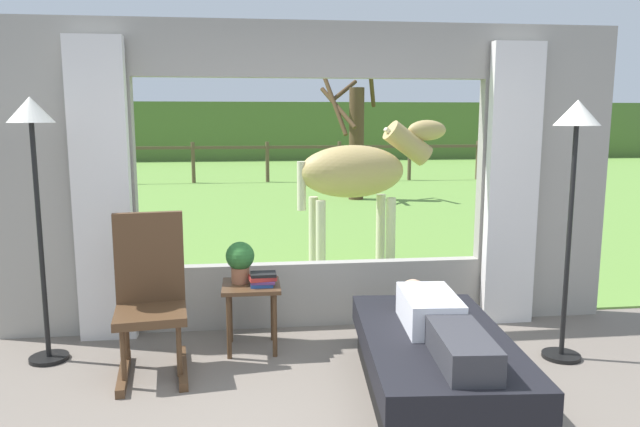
{
  "coord_description": "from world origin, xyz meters",
  "views": [
    {
      "loc": [
        -0.55,
        -2.72,
        1.78
      ],
      "look_at": [
        0.0,
        1.8,
        1.05
      ],
      "focal_mm": 33.62,
      "sensor_mm": 36.0,
      "label": 1
    }
  ],
  "objects_px": {
    "rocking_chair": "(151,295)",
    "floor_lamp_left": "(33,150)",
    "horse": "(359,173)",
    "pasture_tree": "(355,138)",
    "side_table": "(251,296)",
    "floor_lamp_right": "(575,152)",
    "reclining_person": "(439,321)",
    "book_stack": "(263,279)",
    "potted_plant": "(240,259)",
    "recliner_sofa": "(435,364)"
  },
  "relations": [
    {
      "from": "horse",
      "to": "book_stack",
      "type": "bearing_deg",
      "value": -35.18
    },
    {
      "from": "reclining_person",
      "to": "pasture_tree",
      "type": "xyz_separation_m",
      "value": [
        1.13,
        9.24,
        0.82
      ]
    },
    {
      "from": "side_table",
      "to": "floor_lamp_left",
      "type": "distance_m",
      "value": 1.88
    },
    {
      "from": "side_table",
      "to": "floor_lamp_right",
      "type": "bearing_deg",
      "value": -11.2
    },
    {
      "from": "rocking_chair",
      "to": "floor_lamp_left",
      "type": "bearing_deg",
      "value": 155.18
    },
    {
      "from": "reclining_person",
      "to": "floor_lamp_right",
      "type": "relative_size",
      "value": 0.75
    },
    {
      "from": "pasture_tree",
      "to": "reclining_person",
      "type": "bearing_deg",
      "value": -96.95
    },
    {
      "from": "pasture_tree",
      "to": "floor_lamp_left",
      "type": "bearing_deg",
      "value": -114.59
    },
    {
      "from": "recliner_sofa",
      "to": "pasture_tree",
      "type": "bearing_deg",
      "value": 87.54
    },
    {
      "from": "book_stack",
      "to": "floor_lamp_left",
      "type": "bearing_deg",
      "value": 179.21
    },
    {
      "from": "side_table",
      "to": "book_stack",
      "type": "bearing_deg",
      "value": -33.1
    },
    {
      "from": "reclining_person",
      "to": "floor_lamp_left",
      "type": "relative_size",
      "value": 0.75
    },
    {
      "from": "rocking_chair",
      "to": "floor_lamp_right",
      "type": "height_order",
      "value": "floor_lamp_right"
    },
    {
      "from": "pasture_tree",
      "to": "potted_plant",
      "type": "bearing_deg",
      "value": -106.13
    },
    {
      "from": "floor_lamp_right",
      "to": "pasture_tree",
      "type": "relative_size",
      "value": 0.71
    },
    {
      "from": "floor_lamp_left",
      "to": "floor_lamp_right",
      "type": "relative_size",
      "value": 1.01
    },
    {
      "from": "floor_lamp_right",
      "to": "recliner_sofa",
      "type": "bearing_deg",
      "value": -156.64
    },
    {
      "from": "floor_lamp_right",
      "to": "horse",
      "type": "bearing_deg",
      "value": 110.67
    },
    {
      "from": "recliner_sofa",
      "to": "pasture_tree",
      "type": "xyz_separation_m",
      "value": [
        1.13,
        9.19,
        1.12
      ]
    },
    {
      "from": "reclining_person",
      "to": "book_stack",
      "type": "height_order",
      "value": "reclining_person"
    },
    {
      "from": "recliner_sofa",
      "to": "rocking_chair",
      "type": "height_order",
      "value": "rocking_chair"
    },
    {
      "from": "side_table",
      "to": "recliner_sofa",
      "type": "bearing_deg",
      "value": -39.26
    },
    {
      "from": "reclining_person",
      "to": "book_stack",
      "type": "bearing_deg",
      "value": 143.25
    },
    {
      "from": "rocking_chair",
      "to": "potted_plant",
      "type": "xyz_separation_m",
      "value": [
        0.63,
        0.35,
        0.16
      ]
    },
    {
      "from": "horse",
      "to": "side_table",
      "type": "bearing_deg",
      "value": -37.47
    },
    {
      "from": "floor_lamp_left",
      "to": "horse",
      "type": "distance_m",
      "value": 3.64
    },
    {
      "from": "reclining_person",
      "to": "horse",
      "type": "relative_size",
      "value": 0.79
    },
    {
      "from": "side_table",
      "to": "floor_lamp_left",
      "type": "xyz_separation_m",
      "value": [
        -1.5,
        -0.04,
        1.13
      ]
    },
    {
      "from": "side_table",
      "to": "pasture_tree",
      "type": "distance_m",
      "value": 8.6
    },
    {
      "from": "floor_lamp_left",
      "to": "floor_lamp_right",
      "type": "height_order",
      "value": "floor_lamp_left"
    },
    {
      "from": "recliner_sofa",
      "to": "pasture_tree",
      "type": "distance_m",
      "value": 9.33
    },
    {
      "from": "recliner_sofa",
      "to": "rocking_chair",
      "type": "distance_m",
      "value": 2.01
    },
    {
      "from": "potted_plant",
      "to": "horse",
      "type": "bearing_deg",
      "value": 58.9
    },
    {
      "from": "potted_plant",
      "to": "book_stack",
      "type": "distance_m",
      "value": 0.24
    },
    {
      "from": "floor_lamp_left",
      "to": "side_table",
      "type": "bearing_deg",
      "value": 1.34
    },
    {
      "from": "potted_plant",
      "to": "rocking_chair",
      "type": "bearing_deg",
      "value": -150.83
    },
    {
      "from": "book_stack",
      "to": "rocking_chair",
      "type": "bearing_deg",
      "value": -163.71
    },
    {
      "from": "recliner_sofa",
      "to": "horse",
      "type": "relative_size",
      "value": 0.97
    },
    {
      "from": "recliner_sofa",
      "to": "floor_lamp_right",
      "type": "relative_size",
      "value": 0.93
    },
    {
      "from": "recliner_sofa",
      "to": "floor_lamp_left",
      "type": "bearing_deg",
      "value": 165.6
    },
    {
      "from": "recliner_sofa",
      "to": "rocking_chair",
      "type": "relative_size",
      "value": 1.58
    },
    {
      "from": "reclining_person",
      "to": "horse",
      "type": "bearing_deg",
      "value": 92.69
    },
    {
      "from": "floor_lamp_left",
      "to": "pasture_tree",
      "type": "height_order",
      "value": "pasture_tree"
    },
    {
      "from": "reclining_person",
      "to": "rocking_chair",
      "type": "xyz_separation_m",
      "value": [
        -1.87,
        0.71,
        0.02
      ]
    },
    {
      "from": "side_table",
      "to": "floor_lamp_right",
      "type": "xyz_separation_m",
      "value": [
        2.3,
        -0.46,
        1.11
      ]
    },
    {
      "from": "horse",
      "to": "rocking_chair",
      "type": "bearing_deg",
      "value": -45.93
    },
    {
      "from": "pasture_tree",
      "to": "horse",
      "type": "bearing_deg",
      "value": -99.73
    },
    {
      "from": "side_table",
      "to": "floor_lamp_left",
      "type": "relative_size",
      "value": 0.27
    },
    {
      "from": "recliner_sofa",
      "to": "side_table",
      "type": "xyz_separation_m",
      "value": [
        -1.16,
        0.95,
        0.21
      ]
    },
    {
      "from": "horse",
      "to": "pasture_tree",
      "type": "height_order",
      "value": "pasture_tree"
    }
  ]
}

